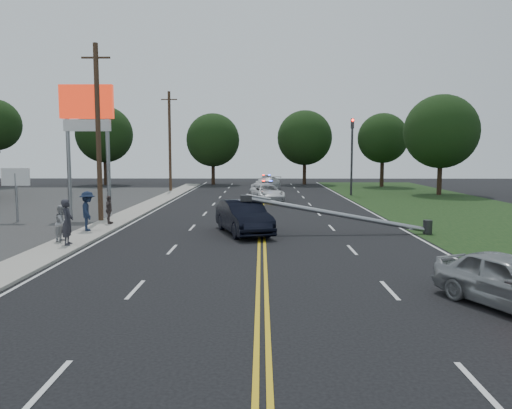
{
  "coord_description": "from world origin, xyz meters",
  "views": [
    {
      "loc": [
        -0.03,
        -16.16,
        3.99
      ],
      "look_at": [
        -0.26,
        5.66,
        1.7
      ],
      "focal_mm": 35.0,
      "sensor_mm": 36.0,
      "label": 1
    }
  ],
  "objects_px": {
    "waiting_sedan": "(512,282)",
    "crashed_sedan": "(244,217)",
    "small_sign": "(16,182)",
    "bystander_c": "(88,211)",
    "utility_pole_far": "(170,141)",
    "utility_pole_mid": "(98,133)",
    "bystander_a": "(67,222)",
    "traffic_signal": "(352,150)",
    "bystander_b": "(62,223)",
    "pylon_sign": "(87,119)",
    "emergency_a": "(267,193)",
    "emergency_b": "(266,184)",
    "bystander_d": "(109,210)",
    "fallen_streetlight": "(348,216)"
  },
  "relations": [
    {
      "from": "fallen_streetlight",
      "to": "bystander_d",
      "type": "distance_m",
      "value": 12.76
    },
    {
      "from": "small_sign",
      "to": "utility_pole_mid",
      "type": "distance_m",
      "value": 5.53
    },
    {
      "from": "waiting_sedan",
      "to": "emergency_b",
      "type": "bearing_deg",
      "value": 74.13
    },
    {
      "from": "traffic_signal",
      "to": "bystander_c",
      "type": "relative_size",
      "value": 3.59
    },
    {
      "from": "emergency_a",
      "to": "bystander_c",
      "type": "bearing_deg",
      "value": -131.0
    },
    {
      "from": "utility_pole_far",
      "to": "waiting_sedan",
      "type": "height_order",
      "value": "utility_pole_far"
    },
    {
      "from": "utility_pole_mid",
      "to": "bystander_a",
      "type": "distance_m",
      "value": 8.63
    },
    {
      "from": "utility_pole_mid",
      "to": "crashed_sedan",
      "type": "distance_m",
      "value": 10.12
    },
    {
      "from": "fallen_streetlight",
      "to": "bystander_c",
      "type": "xyz_separation_m",
      "value": [
        -12.8,
        0.2,
        0.18
      ]
    },
    {
      "from": "waiting_sedan",
      "to": "utility_pole_mid",
      "type": "bearing_deg",
      "value": 110.36
    },
    {
      "from": "utility_pole_mid",
      "to": "waiting_sedan",
      "type": "relative_size",
      "value": 2.36
    },
    {
      "from": "crashed_sedan",
      "to": "bystander_c",
      "type": "height_order",
      "value": "bystander_c"
    },
    {
      "from": "small_sign",
      "to": "bystander_c",
      "type": "height_order",
      "value": "small_sign"
    },
    {
      "from": "utility_pole_mid",
      "to": "bystander_a",
      "type": "relative_size",
      "value": 5.2
    },
    {
      "from": "pylon_sign",
      "to": "emergency_a",
      "type": "distance_m",
      "value": 16.36
    },
    {
      "from": "emergency_b",
      "to": "bystander_a",
      "type": "distance_m",
      "value": 32.25
    },
    {
      "from": "pylon_sign",
      "to": "traffic_signal",
      "type": "xyz_separation_m",
      "value": [
        18.8,
        16.0,
        -1.79
      ]
    },
    {
      "from": "bystander_b",
      "to": "bystander_c",
      "type": "height_order",
      "value": "bystander_c"
    },
    {
      "from": "crashed_sedan",
      "to": "emergency_a",
      "type": "bearing_deg",
      "value": 67.57
    },
    {
      "from": "fallen_streetlight",
      "to": "utility_pole_far",
      "type": "height_order",
      "value": "utility_pole_far"
    },
    {
      "from": "bystander_a",
      "to": "bystander_b",
      "type": "relative_size",
      "value": 1.21
    },
    {
      "from": "pylon_sign",
      "to": "crashed_sedan",
      "type": "bearing_deg",
      "value": -31.56
    },
    {
      "from": "traffic_signal",
      "to": "utility_pole_mid",
      "type": "distance_m",
      "value": 25.12
    },
    {
      "from": "fallen_streetlight",
      "to": "bystander_d",
      "type": "height_order",
      "value": "fallen_streetlight"
    },
    {
      "from": "utility_pole_mid",
      "to": "traffic_signal",
      "type": "bearing_deg",
      "value": 45.8
    },
    {
      "from": "waiting_sedan",
      "to": "emergency_a",
      "type": "xyz_separation_m",
      "value": [
        -5.9,
        28.61,
        -0.06
      ]
    },
    {
      "from": "bystander_a",
      "to": "bystander_d",
      "type": "bearing_deg",
      "value": -6.63
    },
    {
      "from": "utility_pole_mid",
      "to": "bystander_a",
      "type": "xyz_separation_m",
      "value": [
        1.05,
        -7.57,
        -4.0
      ]
    },
    {
      "from": "traffic_signal",
      "to": "bystander_b",
      "type": "height_order",
      "value": "traffic_signal"
    },
    {
      "from": "traffic_signal",
      "to": "waiting_sedan",
      "type": "xyz_separation_m",
      "value": [
        -1.95,
        -33.69,
        -3.49
      ]
    },
    {
      "from": "bystander_a",
      "to": "crashed_sedan",
      "type": "bearing_deg",
      "value": -71.18
    },
    {
      "from": "crashed_sedan",
      "to": "emergency_b",
      "type": "distance_m",
      "value": 27.43
    },
    {
      "from": "small_sign",
      "to": "bystander_c",
      "type": "relative_size",
      "value": 1.58
    },
    {
      "from": "utility_pole_mid",
      "to": "emergency_b",
      "type": "distance_m",
      "value": 25.79
    },
    {
      "from": "utility_pole_mid",
      "to": "bystander_a",
      "type": "height_order",
      "value": "utility_pole_mid"
    },
    {
      "from": "emergency_b",
      "to": "bystander_d",
      "type": "distance_m",
      "value": 26.39
    },
    {
      "from": "bystander_b",
      "to": "utility_pole_mid",
      "type": "bearing_deg",
      "value": 6.93
    },
    {
      "from": "traffic_signal",
      "to": "emergency_b",
      "type": "bearing_deg",
      "value": 144.82
    },
    {
      "from": "crashed_sedan",
      "to": "traffic_signal",
      "type": "bearing_deg",
      "value": 49.37
    },
    {
      "from": "bystander_c",
      "to": "utility_pole_far",
      "type": "bearing_deg",
      "value": -20.56
    },
    {
      "from": "traffic_signal",
      "to": "bystander_c",
      "type": "bearing_deg",
      "value": -127.81
    },
    {
      "from": "crashed_sedan",
      "to": "bystander_b",
      "type": "height_order",
      "value": "bystander_b"
    },
    {
      "from": "traffic_signal",
      "to": "fallen_streetlight",
      "type": "xyz_separation_m",
      "value": [
        -4.11,
        -22.0,
        -3.29
      ]
    },
    {
      "from": "bystander_a",
      "to": "bystander_b",
      "type": "xyz_separation_m",
      "value": [
        -0.57,
        0.88,
        -0.17
      ]
    },
    {
      "from": "bystander_a",
      "to": "pylon_sign",
      "type": "bearing_deg",
      "value": 5.81
    },
    {
      "from": "emergency_a",
      "to": "bystander_d",
      "type": "relative_size",
      "value": 3.09
    },
    {
      "from": "emergency_a",
      "to": "bystander_a",
      "type": "distance_m",
      "value": 22.22
    },
    {
      "from": "pylon_sign",
      "to": "emergency_b",
      "type": "relative_size",
      "value": 1.6
    },
    {
      "from": "waiting_sedan",
      "to": "crashed_sedan",
      "type": "bearing_deg",
      "value": 97.19
    },
    {
      "from": "waiting_sedan",
      "to": "emergency_a",
      "type": "height_order",
      "value": "waiting_sedan"
    }
  ]
}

